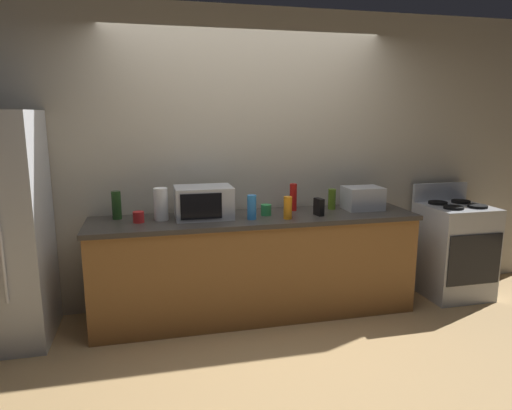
% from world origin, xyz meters
% --- Properties ---
extents(ground_plane, '(8.00, 8.00, 0.00)m').
position_xyz_m(ground_plane, '(0.00, 0.00, 0.00)').
color(ground_plane, tan).
extents(back_wall, '(6.40, 0.10, 2.70)m').
position_xyz_m(back_wall, '(0.00, 0.81, 1.35)').
color(back_wall, '#B2A893').
rests_on(back_wall, ground_plane).
extents(counter_run, '(2.84, 0.64, 0.90)m').
position_xyz_m(counter_run, '(0.00, 0.40, 0.45)').
color(counter_run, brown).
rests_on(counter_run, ground_plane).
extents(stove_range, '(0.60, 0.61, 1.08)m').
position_xyz_m(stove_range, '(2.00, 0.40, 0.46)').
color(stove_range, '#B7BABF').
rests_on(stove_range, ground_plane).
extents(microwave, '(0.48, 0.35, 0.27)m').
position_xyz_m(microwave, '(-0.45, 0.45, 1.04)').
color(microwave, '#B7BABF').
rests_on(microwave, counter_run).
extents(toaster_oven, '(0.34, 0.26, 0.21)m').
position_xyz_m(toaster_oven, '(1.03, 0.46, 1.01)').
color(toaster_oven, '#B7BABF').
rests_on(toaster_oven, counter_run).
extents(paper_towel_roll, '(0.12, 0.12, 0.27)m').
position_xyz_m(paper_towel_roll, '(-0.80, 0.45, 1.04)').
color(paper_towel_roll, white).
rests_on(paper_towel_roll, counter_run).
extents(cordless_phone, '(0.07, 0.12, 0.15)m').
position_xyz_m(cordless_phone, '(0.54, 0.31, 0.98)').
color(cordless_phone, black).
rests_on(cordless_phone, counter_run).
extents(bottle_wine, '(0.08, 0.08, 0.24)m').
position_xyz_m(bottle_wine, '(-1.16, 0.57, 1.02)').
color(bottle_wine, '#1E3F19').
rests_on(bottle_wine, counter_run).
extents(bottle_hot_sauce, '(0.07, 0.07, 0.25)m').
position_xyz_m(bottle_hot_sauce, '(0.39, 0.56, 1.02)').
color(bottle_hot_sauce, red).
rests_on(bottle_hot_sauce, counter_run).
extents(bottle_dish_soap, '(0.07, 0.07, 0.19)m').
position_xyz_m(bottle_dish_soap, '(0.24, 0.25, 1.00)').
color(bottle_dish_soap, orange).
rests_on(bottle_dish_soap, counter_run).
extents(bottle_olive_oil, '(0.07, 0.07, 0.19)m').
position_xyz_m(bottle_olive_oil, '(0.76, 0.53, 0.99)').
color(bottle_olive_oil, '#4C6B19').
rests_on(bottle_olive_oil, counter_run).
extents(bottle_spray_cleaner, '(0.08, 0.08, 0.21)m').
position_xyz_m(bottle_spray_cleaner, '(-0.06, 0.30, 1.00)').
color(bottle_spray_cleaner, '#338CE5').
rests_on(bottle_spray_cleaner, counter_run).
extents(mug_red, '(0.09, 0.09, 0.09)m').
position_xyz_m(mug_red, '(-0.98, 0.40, 0.95)').
color(mug_red, red).
rests_on(mug_red, counter_run).
extents(mug_green, '(0.09, 0.09, 0.09)m').
position_xyz_m(mug_green, '(0.10, 0.42, 0.95)').
color(mug_green, '#2D8C47').
rests_on(mug_green, counter_run).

